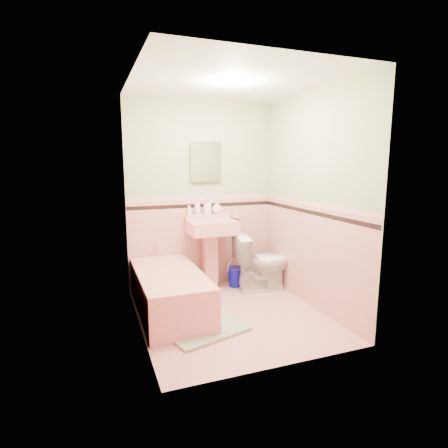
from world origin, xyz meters
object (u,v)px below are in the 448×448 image
object	(u,v)px
bathtub	(170,293)
soap_bottle_mid	(208,206)
sink	(211,256)
soap_bottle_right	(217,207)
soap_bottle_left	(197,206)
medicine_cabinet	(206,162)
shoe	(206,322)
toilet	(262,262)
bucket	(236,277)

from	to	relation	value
bathtub	soap_bottle_mid	world-z (taller)	soap_bottle_mid
sink	soap_bottle_mid	bearing A→B (deg)	86.76
soap_bottle_mid	soap_bottle_right	xyz separation A→B (m)	(0.13, 0.00, -0.02)
soap_bottle_left	soap_bottle_right	distance (m)	0.28
medicine_cabinet	shoe	xyz separation A→B (m)	(-0.42, -1.27, -1.64)
soap_bottle_right	bathtub	bearing A→B (deg)	-139.21
shoe	bathtub	bearing A→B (deg)	99.99
soap_bottle_mid	shoe	bearing A→B (deg)	-109.06
soap_bottle_left	toilet	size ratio (longest dim) A/B	0.28
soap_bottle_right	bucket	bearing A→B (deg)	-34.12
soap_bottle_left	bucket	xyz separation A→B (m)	(0.50, -0.15, -0.99)
sink	soap_bottle_right	size ratio (longest dim) A/B	5.56
soap_bottle_left	soap_bottle_mid	xyz separation A→B (m)	(0.14, 0.00, -0.00)
sink	soap_bottle_left	bearing A→B (deg)	126.58
soap_bottle_left	toilet	distance (m)	1.14
sink	soap_bottle_right	bearing A→B (deg)	51.59
bathtub	soap_bottle_left	size ratio (longest dim) A/B	7.02
sink	soap_bottle_left	size ratio (longest dim) A/B	4.43
soap_bottle_mid	soap_bottle_left	bearing A→B (deg)	180.00
soap_bottle_mid	shoe	xyz separation A→B (m)	(-0.43, -1.24, -1.05)
bucket	soap_bottle_mid	bearing A→B (deg)	156.79
bathtub	soap_bottle_left	world-z (taller)	soap_bottle_left
bucket	toilet	bearing A→B (deg)	-40.50
medicine_cabinet	soap_bottle_mid	world-z (taller)	medicine_cabinet
sink	medicine_cabinet	bearing A→B (deg)	90.00
soap_bottle_left	shoe	world-z (taller)	soap_bottle_left
soap_bottle_left	bathtub	bearing A→B (deg)	-127.58
soap_bottle_left	bucket	world-z (taller)	soap_bottle_left
soap_bottle_left	shoe	size ratio (longest dim) A/B	1.33
bathtub	bucket	distance (m)	1.19
bathtub	shoe	bearing A→B (deg)	-63.83
medicine_cabinet	soap_bottle_right	world-z (taller)	medicine_cabinet
sink	toilet	distance (m)	0.68
medicine_cabinet	soap_bottle_left	xyz separation A→B (m)	(-0.13, -0.03, -0.58)
soap_bottle_left	soap_bottle_mid	world-z (taller)	soap_bottle_left
bucket	shoe	distance (m)	1.35
soap_bottle_right	soap_bottle_mid	bearing A→B (deg)	180.00
soap_bottle_right	shoe	xyz separation A→B (m)	(-0.56, -1.24, -1.03)
soap_bottle_mid	toilet	xyz separation A→B (m)	(0.63, -0.39, -0.73)
bathtub	bucket	bearing A→B (deg)	27.84
soap_bottle_mid	soap_bottle_right	distance (m)	0.13
sink	medicine_cabinet	size ratio (longest dim) A/B	2.12
sink	soap_bottle_left	xyz separation A→B (m)	(-0.13, 0.18, 0.64)
bathtub	toilet	distance (m)	1.37
soap_bottle_left	soap_bottle_mid	size ratio (longest dim) A/B	1.03
medicine_cabinet	shoe	bearing A→B (deg)	-108.23
soap_bottle_left	shoe	bearing A→B (deg)	-102.94
toilet	soap_bottle_mid	bearing A→B (deg)	64.47
medicine_cabinet	soap_bottle_right	xyz separation A→B (m)	(0.14, -0.03, -0.60)
soap_bottle_left	soap_bottle_right	size ratio (longest dim) A/B	1.26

